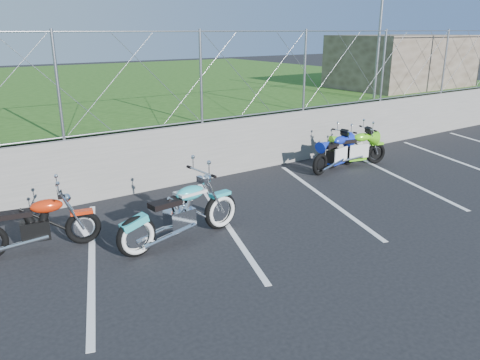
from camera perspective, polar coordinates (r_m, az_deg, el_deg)
ground at (r=7.62m, az=2.36°, el=-7.68°), size 90.00×90.00×0.00m
retaining_wall at (r=10.24m, az=-9.41°, el=2.72°), size 30.00×0.22×1.30m
grass_field at (r=19.61m, az=-22.25°, el=8.84°), size 30.00×20.00×1.30m
stone_building at (r=18.34m, az=19.15°, el=13.53°), size 5.00×3.00×1.80m
chain_link_fence at (r=9.94m, az=-9.90°, el=11.94°), size 28.00×0.03×2.00m
sign_pole at (r=14.73m, az=16.50°, el=15.29°), size 0.08×0.08×3.00m
parking_lines at (r=9.02m, az=4.68°, el=-3.52°), size 18.29×4.31×0.01m
cruiser_turquoise at (r=7.56m, az=-7.06°, el=-4.29°), size 2.25×0.71×1.12m
naked_orange at (r=7.83m, az=-23.38°, el=-5.23°), size 1.89×0.64×0.95m
sportbike_green at (r=12.07m, az=13.90°, el=3.56°), size 1.79×0.68×0.95m
sportbike_blue at (r=11.64m, az=11.61°, el=3.16°), size 1.78×0.63×0.93m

